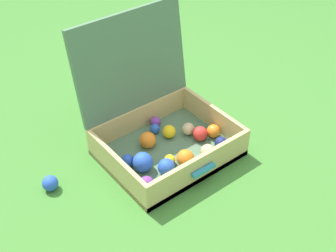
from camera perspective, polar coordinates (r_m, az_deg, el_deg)
name	(u,v)px	position (r m, az deg, el deg)	size (l,w,h in m)	color
ground_plane	(176,156)	(1.94, 0.99, -3.82)	(16.00, 16.00, 0.00)	#3D7A2D
open_suitcase	(160,127)	(1.91, -1.04, -0.12)	(0.53, 0.52, 0.55)	#4C7051
stray_ball_on_grass	(50,183)	(1.84, -14.55, -6.95)	(0.06, 0.06, 0.06)	blue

